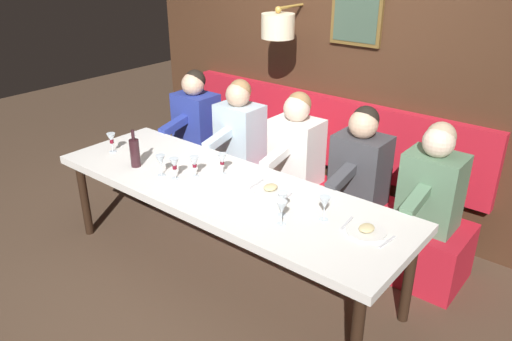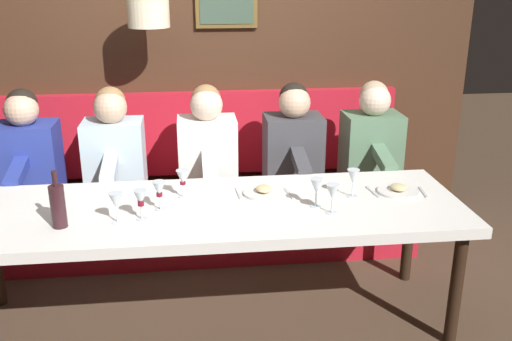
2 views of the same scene
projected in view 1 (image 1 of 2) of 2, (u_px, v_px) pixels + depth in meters
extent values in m
plane|color=#4C3828|center=(226.00, 270.00, 3.89)|extent=(12.00, 12.00, 0.00)
cube|color=silver|center=(224.00, 190.00, 3.59)|extent=(0.90, 2.81, 0.06)
cylinder|color=black|center=(357.00, 339.00, 2.75)|extent=(0.07, 0.07, 0.68)
cylinder|color=black|center=(85.00, 199.00, 4.25)|extent=(0.07, 0.07, 0.68)
cylinder|color=black|center=(409.00, 278.00, 3.25)|extent=(0.07, 0.07, 0.68)
cylinder|color=black|center=(149.00, 172.00, 4.74)|extent=(0.07, 0.07, 0.68)
cube|color=red|center=(293.00, 203.00, 4.42)|extent=(0.52, 3.01, 0.45)
cube|color=#422819|center=(336.00, 54.00, 4.32)|extent=(0.10, 4.21, 2.90)
cube|color=red|center=(326.00, 130.00, 4.54)|extent=(0.10, 3.01, 0.64)
cube|color=brown|center=(357.00, 11.00, 4.00)|extent=(0.04, 0.45, 0.55)
cube|color=#384C3D|center=(356.00, 11.00, 3.99)|extent=(0.01, 0.39, 0.49)
cylinder|color=#A37F38|center=(291.00, 6.00, 4.19)|extent=(0.35, 0.02, 0.02)
cylinder|color=beige|center=(278.00, 26.00, 4.13)|extent=(0.28, 0.28, 0.20)
sphere|color=#A37F38|center=(278.00, 10.00, 4.08)|extent=(0.06, 0.06, 0.06)
cube|color=#567A5B|center=(432.00, 191.00, 3.53)|extent=(0.30, 0.40, 0.56)
sphere|color=beige|center=(439.00, 142.00, 3.36)|extent=(0.22, 0.22, 0.22)
sphere|color=tan|center=(441.00, 136.00, 3.36)|extent=(0.20, 0.20, 0.20)
cube|color=#567A5B|center=(416.00, 201.00, 3.31)|extent=(0.33, 0.09, 0.14)
cube|color=#3D3D42|center=(360.00, 170.00, 3.85)|extent=(0.30, 0.40, 0.56)
sphere|color=#D1A889|center=(363.00, 124.00, 3.68)|extent=(0.22, 0.22, 0.22)
sphere|color=black|center=(366.00, 119.00, 3.69)|extent=(0.20, 0.20, 0.20)
cube|color=#3D3D42|center=(342.00, 178.00, 3.63)|extent=(0.33, 0.09, 0.14)
cube|color=white|center=(297.00, 151.00, 4.20)|extent=(0.30, 0.40, 0.56)
sphere|color=beige|center=(297.00, 109.00, 4.02)|extent=(0.22, 0.22, 0.22)
sphere|color=#937047|center=(299.00, 104.00, 4.03)|extent=(0.20, 0.20, 0.20)
cube|color=white|center=(276.00, 157.00, 3.98)|extent=(0.33, 0.09, 0.14)
cube|color=silver|center=(240.00, 134.00, 4.56)|extent=(0.30, 0.40, 0.56)
sphere|color=#D1A889|center=(238.00, 95.00, 4.39)|extent=(0.22, 0.22, 0.22)
sphere|color=#937047|center=(240.00, 91.00, 4.39)|extent=(0.20, 0.20, 0.20)
cube|color=silver|center=(218.00, 139.00, 4.34)|extent=(0.33, 0.09, 0.14)
cube|color=#283893|center=(196.00, 121.00, 4.88)|extent=(0.30, 0.40, 0.56)
sphere|color=#D1A889|center=(193.00, 84.00, 4.71)|extent=(0.22, 0.22, 0.22)
sphere|color=black|center=(195.00, 80.00, 4.72)|extent=(0.20, 0.20, 0.20)
cube|color=#283893|center=(174.00, 125.00, 4.66)|extent=(0.33, 0.09, 0.14)
cylinder|color=silver|center=(271.00, 191.00, 3.49)|extent=(0.24, 0.24, 0.01)
ellipsoid|color=#D1BC84|center=(271.00, 187.00, 3.48)|extent=(0.11, 0.09, 0.04)
cube|color=silver|center=(286.00, 198.00, 3.40)|extent=(0.17, 0.04, 0.01)
cube|color=silver|center=(256.00, 184.00, 3.59)|extent=(0.18, 0.03, 0.01)
cylinder|color=silver|center=(366.00, 232.00, 3.00)|extent=(0.24, 0.24, 0.01)
ellipsoid|color=#D1BC84|center=(367.00, 228.00, 2.99)|extent=(0.11, 0.09, 0.04)
cube|color=silver|center=(387.00, 242.00, 2.90)|extent=(0.17, 0.03, 0.01)
cube|color=silver|center=(347.00, 223.00, 3.10)|extent=(0.18, 0.04, 0.01)
cylinder|color=silver|center=(223.00, 173.00, 3.76)|extent=(0.06, 0.06, 0.00)
cylinder|color=silver|center=(222.00, 169.00, 3.75)|extent=(0.01, 0.01, 0.07)
cone|color=silver|center=(222.00, 159.00, 3.71)|extent=(0.07, 0.07, 0.08)
cylinder|color=maroon|center=(222.00, 163.00, 3.73)|extent=(0.03, 0.03, 0.02)
cylinder|color=silver|center=(281.00, 224.00, 3.09)|extent=(0.06, 0.06, 0.00)
cylinder|color=silver|center=(281.00, 219.00, 3.07)|extent=(0.01, 0.01, 0.07)
cone|color=silver|center=(282.00, 207.00, 3.04)|extent=(0.07, 0.07, 0.08)
cylinder|color=silver|center=(176.00, 178.00, 3.69)|extent=(0.06, 0.06, 0.00)
cylinder|color=silver|center=(175.00, 173.00, 3.67)|extent=(0.01, 0.01, 0.07)
cone|color=silver|center=(174.00, 164.00, 3.64)|extent=(0.07, 0.07, 0.08)
cylinder|color=maroon|center=(175.00, 167.00, 3.65)|extent=(0.03, 0.03, 0.03)
cylinder|color=silver|center=(282.00, 215.00, 3.20)|extent=(0.06, 0.06, 0.00)
cylinder|color=silver|center=(282.00, 209.00, 3.18)|extent=(0.01, 0.01, 0.07)
cone|color=silver|center=(282.00, 198.00, 3.15)|extent=(0.07, 0.07, 0.08)
cylinder|color=silver|center=(113.00, 151.00, 4.16)|extent=(0.06, 0.06, 0.00)
cylinder|color=silver|center=(112.00, 147.00, 4.14)|extent=(0.01, 0.01, 0.07)
cone|color=silver|center=(111.00, 138.00, 4.11)|extent=(0.07, 0.07, 0.08)
cylinder|color=maroon|center=(112.00, 141.00, 4.12)|extent=(0.03, 0.03, 0.03)
cylinder|color=silver|center=(162.00, 175.00, 3.74)|extent=(0.06, 0.06, 0.00)
cylinder|color=silver|center=(161.00, 170.00, 3.72)|extent=(0.01, 0.01, 0.07)
cone|color=silver|center=(161.00, 160.00, 3.69)|extent=(0.07, 0.07, 0.08)
cylinder|color=silver|center=(324.00, 219.00, 3.14)|extent=(0.06, 0.06, 0.00)
cylinder|color=silver|center=(324.00, 214.00, 3.13)|extent=(0.01, 0.01, 0.07)
cone|color=silver|center=(325.00, 203.00, 3.09)|extent=(0.07, 0.07, 0.08)
cylinder|color=silver|center=(195.00, 176.00, 3.72)|extent=(0.06, 0.06, 0.00)
cylinder|color=silver|center=(195.00, 171.00, 3.70)|extent=(0.01, 0.01, 0.07)
cone|color=silver|center=(194.00, 162.00, 3.67)|extent=(0.07, 0.07, 0.08)
cylinder|color=maroon|center=(195.00, 166.00, 3.68)|extent=(0.03, 0.03, 0.02)
cylinder|color=#33191E|center=(135.00, 153.00, 3.84)|extent=(0.08, 0.08, 0.22)
cylinder|color=#33191E|center=(133.00, 135.00, 3.78)|extent=(0.03, 0.03, 0.08)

